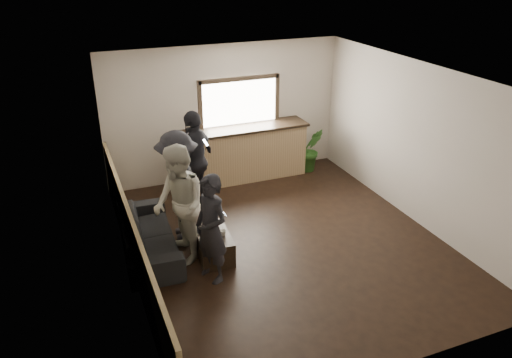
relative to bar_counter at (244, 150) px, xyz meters
name	(u,v)px	position (x,y,z in m)	size (l,w,h in m)	color
ground	(284,242)	(-0.30, -2.70, -0.64)	(5.00, 6.00, 0.01)	black
room_shell	(242,168)	(-1.04, -2.70, 0.83)	(5.01, 6.01, 2.80)	silver
bar_counter	(244,150)	(0.00, 0.00, 0.00)	(2.70, 0.68, 2.13)	#A18057
sofa	(148,235)	(-2.45, -2.13, -0.34)	(2.08, 0.81, 0.61)	black
coffee_table	(213,244)	(-1.52, -2.63, -0.44)	(0.50, 0.91, 0.40)	black
cup_a	(202,225)	(-1.62, -2.39, -0.19)	(0.12, 0.12, 0.09)	silver
cup_b	(223,233)	(-1.39, -2.75, -0.19)	(0.09, 0.09, 0.09)	silver
potted_plant	(311,150)	(1.50, -0.17, -0.16)	(0.53, 0.43, 0.97)	#2D6623
person_a	(211,229)	(-1.71, -3.20, 0.19)	(0.59, 0.71, 1.66)	black
person_b	(179,205)	(-2.00, -2.53, 0.30)	(0.81, 0.99, 1.89)	#BAB9A8
person_c	(179,186)	(-1.84, -1.83, 0.29)	(0.85, 1.29, 1.87)	black
person_d	(196,160)	(-1.29, -0.92, 0.31)	(1.10, 1.13, 1.90)	black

